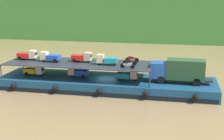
% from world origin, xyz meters
% --- Properties ---
extents(ground_plane, '(400.00, 400.00, 0.00)m').
position_xyz_m(ground_plane, '(0.00, 0.00, 0.00)').
color(ground_plane, olive).
extents(cargo_barge, '(29.42, 8.03, 1.50)m').
position_xyz_m(cargo_barge, '(0.00, -0.03, 0.75)').
color(cargo_barge, navy).
rests_on(cargo_barge, ground).
extents(covered_lorry, '(7.91, 2.48, 3.10)m').
position_xyz_m(covered_lorry, '(9.73, -0.31, 3.19)').
color(covered_lorry, '#1E4C99').
rests_on(covered_lorry, cargo_barge).
extents(cargo_rack, '(20.22, 6.65, 2.00)m').
position_xyz_m(cargo_rack, '(-3.80, 0.00, 3.44)').
color(cargo_rack, '#232833').
rests_on(cargo_rack, cargo_barge).
extents(mini_truck_lower_stern, '(2.76, 1.23, 1.38)m').
position_xyz_m(mini_truck_lower_stern, '(-10.32, -0.42, 2.19)').
color(mini_truck_lower_stern, gold).
rests_on(mini_truck_lower_stern, cargo_barge).
extents(mini_truck_lower_aft, '(2.79, 1.28, 1.38)m').
position_xyz_m(mini_truck_lower_aft, '(-4.03, -0.02, 2.19)').
color(mini_truck_lower_aft, '#1E47B7').
rests_on(mini_truck_lower_aft, cargo_barge).
extents(mini_truck_lower_mid, '(2.74, 1.21, 1.38)m').
position_xyz_m(mini_truck_lower_mid, '(3.01, -0.36, 2.19)').
color(mini_truck_lower_mid, teal).
rests_on(mini_truck_lower_mid, cargo_barge).
extents(mini_truck_upper_stern, '(2.75, 1.21, 1.38)m').
position_xyz_m(mini_truck_upper_stern, '(-11.69, 0.50, 4.19)').
color(mini_truck_upper_stern, red).
rests_on(mini_truck_upper_stern, cargo_rack).
extents(mini_truck_upper_mid, '(2.77, 1.25, 1.38)m').
position_xyz_m(mini_truck_upper_mid, '(-8.00, -0.17, 4.19)').
color(mini_truck_upper_mid, '#1E47B7').
rests_on(mini_truck_upper_mid, cargo_rack).
extents(mini_truck_upper_fore, '(2.79, 1.28, 1.38)m').
position_xyz_m(mini_truck_upper_fore, '(-3.56, 0.59, 4.19)').
color(mini_truck_upper_fore, red).
rests_on(mini_truck_upper_fore, cargo_rack).
extents(mini_truck_upper_bow, '(2.79, 1.29, 1.38)m').
position_xyz_m(mini_truck_upper_bow, '(0.17, -0.48, 4.19)').
color(mini_truck_upper_bow, teal).
rests_on(mini_truck_upper_bow, cargo_rack).
extents(motorcycle_upper_port, '(1.90, 0.55, 0.87)m').
position_xyz_m(motorcycle_upper_port, '(3.21, -1.99, 3.93)').
color(motorcycle_upper_port, black).
rests_on(motorcycle_upper_port, cargo_rack).
extents(motorcycle_upper_centre, '(1.90, 0.55, 0.87)m').
position_xyz_m(motorcycle_upper_centre, '(3.20, 0.00, 3.93)').
color(motorcycle_upper_centre, black).
rests_on(motorcycle_upper_centre, cargo_rack).
extents(motorcycle_upper_stbd, '(1.90, 0.55, 0.87)m').
position_xyz_m(motorcycle_upper_stbd, '(3.22, 2.00, 3.93)').
color(motorcycle_upper_stbd, black).
rests_on(motorcycle_upper_stbd, cargo_rack).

